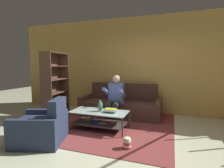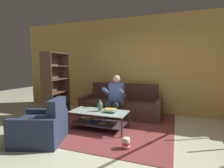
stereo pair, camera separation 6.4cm
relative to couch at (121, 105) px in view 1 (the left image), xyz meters
name	(u,v)px [view 1 (the left image)]	position (x,y,z in m)	size (l,w,h in m)	color
ground	(114,144)	(0.42, -1.85, -0.29)	(16.80, 16.80, 0.00)	beige
back_partition	(140,65)	(0.42, 0.61, 1.16)	(8.40, 0.12, 2.90)	tan
couch	(121,105)	(0.00, 0.00, 0.00)	(2.27, 0.87, 0.91)	#4E3228
person_seated_center	(115,96)	(0.00, -0.52, 0.35)	(0.50, 0.58, 1.19)	#2E2F2D
coffee_table	(99,117)	(-0.14, -1.24, -0.02)	(1.27, 0.60, 0.41)	#AAC3B8
area_rug	(110,123)	(-0.07, -0.75, -0.29)	(3.08, 3.18, 0.01)	brown
vase	(100,106)	(-0.12, -1.23, 0.24)	(0.12, 0.12, 0.25)	#43745B
book_stack	(110,111)	(0.13, -1.25, 0.16)	(0.26, 0.21, 0.08)	#252B2F
bookshelf	(55,94)	(-1.63, -0.84, 0.38)	(0.42, 0.97, 1.78)	brown
armchair	(42,128)	(-0.88, -2.22, -0.02)	(1.05, 1.03, 0.83)	#26304B
popcorn_tub	(127,143)	(0.69, -1.96, -0.19)	(0.14, 0.14, 0.21)	red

